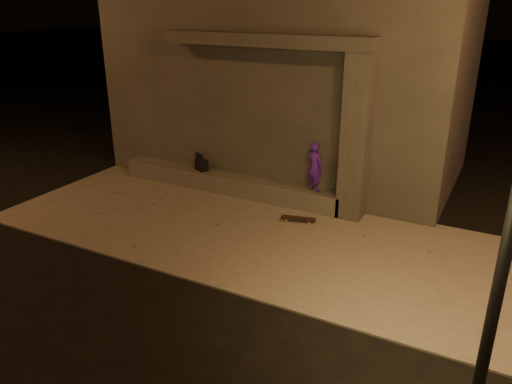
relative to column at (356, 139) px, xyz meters
The scene contains 9 objects.
ground 4.51m from the column, 114.39° to the right, with size 120.00×120.00×0.00m, color black.
sidewalk 3.04m from the column, 134.17° to the right, with size 11.00×4.40×0.04m, color #66615A.
building 3.92m from the column, 134.55° to the left, with size 9.00×5.10×5.22m.
ledge 3.57m from the column, behind, with size 6.00×0.55×0.45m, color #504D48.
column is the anchor object (origin of this frame).
canopy 2.93m from the column, behind, with size 5.00×0.70×0.28m, color #373532.
skateboarder 1.19m from the column, behind, with size 0.42×0.27×1.14m, color #4C1BAF.
backpack 4.17m from the column, behind, with size 0.39×0.34×0.47m.
skateboard 2.13m from the column, 137.52° to the right, with size 0.79×0.36×0.08m.
Camera 1 is at (4.63, -6.34, 4.66)m, focal length 35.00 mm.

